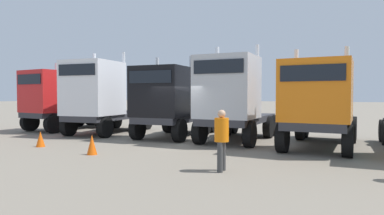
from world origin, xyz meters
name	(u,v)px	position (x,y,z in m)	size (l,w,h in m)	color
ground	(180,144)	(0.00, 0.00, 0.00)	(200.00, 200.00, 0.00)	gray
semi_truck_red	(58,100)	(-9.23, 1.53, 1.84)	(3.02, 6.06, 4.12)	#333338
semi_truck_white	(99,96)	(-5.55, 1.00, 2.05)	(3.22, 5.93, 4.47)	#333338
semi_truck_black	(168,102)	(-1.46, 1.38, 1.80)	(2.96, 5.84, 4.05)	#333338
semi_truck_silver	(232,99)	(1.86, 1.35, 1.96)	(2.74, 5.88, 4.38)	#333338
semi_truck_orange	(319,104)	(5.53, 1.03, 1.78)	(2.57, 6.33, 3.99)	#333338
visitor_in_hivis	(222,136)	(3.62, -4.16, 0.99)	(0.43, 0.45, 1.72)	#3B3B3B
traffic_cone_mid	(92,145)	(-1.50, -3.79, 0.35)	(0.36, 0.36, 0.71)	#F2590C
traffic_cone_far	(40,139)	(-4.71, -3.36, 0.32)	(0.36, 0.36, 0.64)	#F2590C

